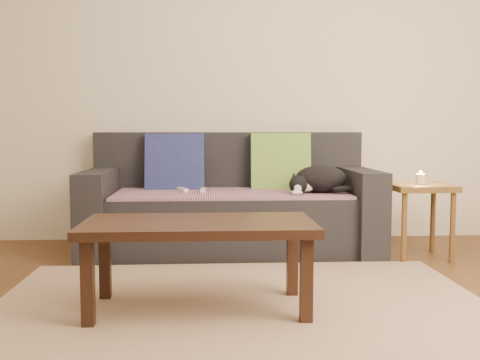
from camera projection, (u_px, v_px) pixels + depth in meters
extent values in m
plane|color=brown|center=(244.00, 319.00, 2.64)|extent=(4.50, 4.50, 0.00)
cube|color=beige|center=(228.00, 79.00, 4.51)|extent=(4.50, 0.04, 2.60)
cube|color=#232328|center=(231.00, 223.00, 4.11)|extent=(1.70, 0.78, 0.42)
cube|color=#232328|center=(229.00, 161.00, 4.47)|extent=(2.10, 0.18, 0.45)
cube|color=#232328|center=(100.00, 211.00, 4.05)|extent=(0.20, 0.90, 0.60)
cube|color=#232328|center=(359.00, 209.00, 4.16)|extent=(0.20, 0.90, 0.60)
cube|color=#4C2C53|center=(231.00, 193.00, 4.07)|extent=(1.66, 0.74, 0.02)
cube|color=#181351|center=(175.00, 164.00, 4.29)|extent=(0.45, 0.20, 0.46)
cube|color=#0C5248|center=(280.00, 163.00, 4.34)|extent=(0.46, 0.16, 0.47)
ellipsoid|color=black|center=(321.00, 179.00, 4.02)|extent=(0.40, 0.32, 0.20)
sphere|color=black|center=(298.00, 185.00, 3.92)|extent=(0.14, 0.14, 0.13)
sphere|color=white|center=(298.00, 188.00, 3.87)|extent=(0.06, 0.06, 0.05)
ellipsoid|color=black|center=(342.00, 189.00, 3.92)|extent=(0.15, 0.07, 0.04)
cube|color=white|center=(182.00, 190.00, 4.05)|extent=(0.09, 0.15, 0.03)
cube|color=white|center=(203.00, 190.00, 4.04)|extent=(0.04, 0.15, 0.03)
cube|color=brown|center=(420.00, 187.00, 3.87)|extent=(0.41, 0.41, 0.04)
cylinder|color=brown|center=(404.00, 228.00, 3.72)|extent=(0.04, 0.04, 0.47)
cylinder|color=brown|center=(453.00, 228.00, 3.74)|extent=(0.04, 0.04, 0.47)
cylinder|color=brown|center=(388.00, 220.00, 4.05)|extent=(0.04, 0.04, 0.47)
cylinder|color=brown|center=(433.00, 220.00, 4.07)|extent=(0.04, 0.04, 0.47)
cylinder|color=beige|center=(420.00, 179.00, 3.86)|extent=(0.06, 0.06, 0.07)
sphere|color=#FFBF59|center=(420.00, 172.00, 3.86)|extent=(0.02, 0.02, 0.02)
cube|color=tan|center=(242.00, 307.00, 2.79)|extent=(2.50, 1.80, 0.01)
cube|color=#311A13|center=(199.00, 226.00, 2.71)|extent=(1.12, 0.56, 0.04)
cube|color=#311A13|center=(88.00, 284.00, 2.50)|extent=(0.06, 0.06, 0.40)
cube|color=#311A13|center=(306.00, 281.00, 2.55)|extent=(0.06, 0.06, 0.40)
cube|color=#311A13|center=(105.00, 262.00, 2.92)|extent=(0.06, 0.06, 0.40)
cube|color=#311A13|center=(292.00, 260.00, 2.97)|extent=(0.06, 0.06, 0.40)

